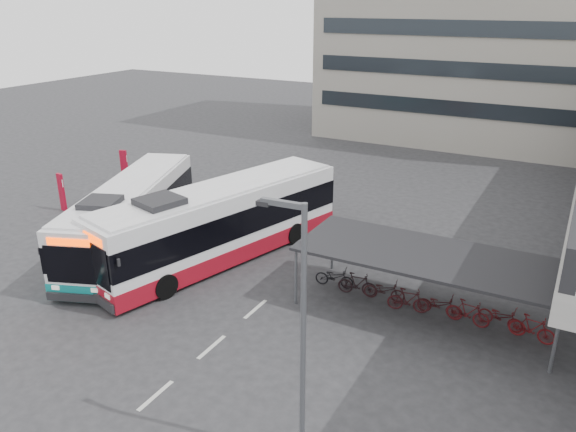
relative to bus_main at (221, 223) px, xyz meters
The scene contains 9 objects.
ground 4.07m from the bus_main, 67.17° to the right, with size 120.00×120.00×0.00m, color #28282B.
bike_shelter 9.91m from the bus_main, ahead, with size 10.00×4.00×2.54m.
road_markings 7.69m from the bus_main, 58.40° to the right, with size 0.15×7.60×0.01m.
bus_main is the anchor object (origin of this frame).
bus_teal 4.80m from the bus_main, 167.68° to the right, with size 6.69×12.12×3.55m.
pedestrian 2.20m from the bus_main, 57.80° to the left, with size 0.59×0.39×1.63m, color black.
lamp_post 13.25m from the bus_main, 46.21° to the right, with size 1.30×0.23×7.36m.
sign_totem_mid 11.97m from the bus_main, behind, with size 0.49×0.22×2.27m.
sign_totem_north 13.89m from the bus_main, 152.51° to the left, with size 0.50×0.27×2.35m.
Camera 1 is at (13.04, -16.68, 11.67)m, focal length 35.00 mm.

